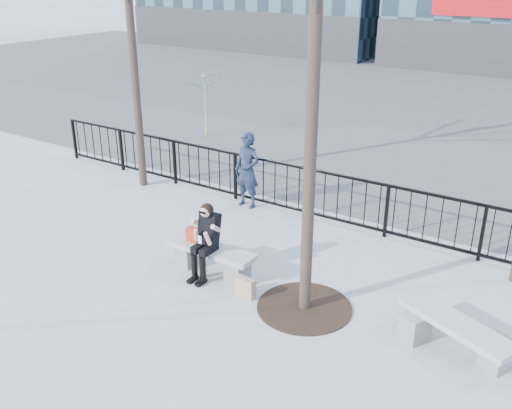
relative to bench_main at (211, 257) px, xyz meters
The scene contains 11 objects.
ground 0.30m from the bench_main, ahead, with size 120.00×120.00×0.00m, color #A2A29D.
street_surface 15.00m from the bench_main, 90.00° to the left, with size 60.00×23.00×0.01m, color #474747.
railing 3.01m from the bench_main, 90.00° to the left, with size 14.00×0.06×1.10m.
tree_grate 1.92m from the bench_main, ahead, with size 1.50×1.50×0.02m, color black.
bench_main is the anchor object (origin of this frame).
bench_second 4.16m from the bench_main, ahead, with size 1.69×0.47×0.50m.
seated_woman 0.40m from the bench_main, 90.00° to the right, with size 0.50×0.64×1.34m.
handbag 0.49m from the bench_main, behind, with size 0.30×0.14×0.25m, color #AB2E15.
shopping_bag 1.00m from the bench_main, 19.38° to the right, with size 0.35×0.13×0.33m, color tan.
standing_man 3.07m from the bench_main, 112.06° to the left, with size 0.61×0.40×1.68m, color black.
vendor_umbrella 8.53m from the bench_main, 128.78° to the left, with size 2.18×2.22×2.00m, color yellow.
Camera 1 is at (5.43, -6.88, 5.00)m, focal length 40.00 mm.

